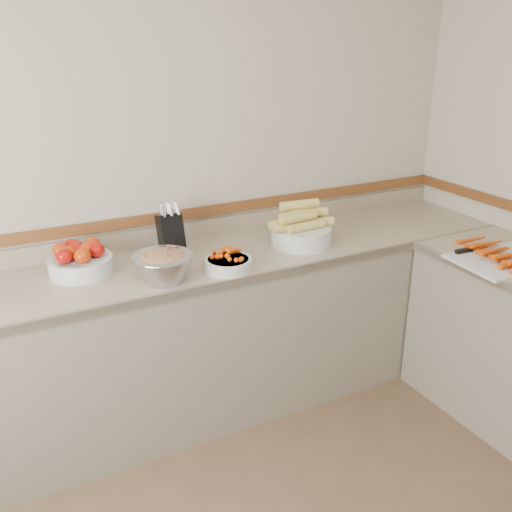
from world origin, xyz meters
name	(u,v)px	position (x,y,z in m)	size (l,w,h in m)	color
back_wall	(140,174)	(0.00, 2.00, 1.30)	(4.00, 4.00, 0.00)	#B4AB95
counter_back	(170,342)	(0.00, 1.68, 0.45)	(4.00, 0.65, 1.08)	gray
knife_block	(171,234)	(0.08, 1.80, 1.02)	(0.12, 0.15, 0.29)	black
tomato_bowl	(80,260)	(-0.40, 1.77, 0.97)	(0.31, 0.31, 0.15)	silver
cherry_tomato_bowl	(228,262)	(0.26, 1.47, 0.94)	(0.24, 0.24, 0.13)	silver
corn_bowl	(301,230)	(0.77, 1.62, 0.98)	(0.37, 0.33, 0.25)	silver
rhubarb_bowl	(163,265)	(-0.07, 1.49, 0.98)	(0.29, 0.29, 0.16)	#B2B2BA
cutting_board	(501,257)	(1.55, 0.93, 0.92)	(0.51, 0.44, 0.07)	silver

